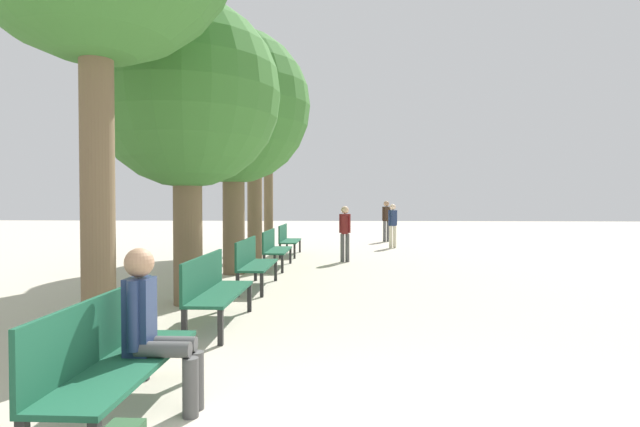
{
  "coord_description": "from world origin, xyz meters",
  "views": [
    {
      "loc": [
        0.07,
        -2.94,
        1.7
      ],
      "look_at": [
        -0.29,
        4.87,
        1.51
      ],
      "focal_mm": 28.0,
      "sensor_mm": 36.0,
      "label": 1
    }
  ],
  "objects_px": {
    "tree_row_4": "(268,115)",
    "pedestrian_near": "(345,230)",
    "bench_row_2": "(253,260)",
    "tree_row_3": "(254,104)",
    "bench_row_3": "(274,246)",
    "person_seated": "(154,325)",
    "pedestrian_far": "(386,218)",
    "tree_row_2": "(233,108)",
    "bench_row_0": "(112,351)",
    "tree_row_1": "(187,97)",
    "bench_row_4": "(287,238)",
    "bench_row_1": "(213,286)",
    "pedestrian_mid": "(393,223)"
  },
  "relations": [
    {
      "from": "bench_row_1",
      "to": "pedestrian_near",
      "type": "relative_size",
      "value": 1.21
    },
    {
      "from": "bench_row_1",
      "to": "pedestrian_far",
      "type": "xyz_separation_m",
      "value": [
        3.57,
        14.38,
        0.43
      ]
    },
    {
      "from": "tree_row_3",
      "to": "bench_row_3",
      "type": "bearing_deg",
      "value": -64.77
    },
    {
      "from": "person_seated",
      "to": "bench_row_2",
      "type": "bearing_deg",
      "value": 92.54
    },
    {
      "from": "bench_row_0",
      "to": "pedestrian_far",
      "type": "height_order",
      "value": "pedestrian_far"
    },
    {
      "from": "tree_row_4",
      "to": "pedestrian_near",
      "type": "xyz_separation_m",
      "value": [
        2.6,
        -2.98,
        -3.73
      ]
    },
    {
      "from": "bench_row_3",
      "to": "tree_row_4",
      "type": "xyz_separation_m",
      "value": [
        -0.79,
        4.31,
        4.07
      ]
    },
    {
      "from": "tree_row_1",
      "to": "pedestrian_near",
      "type": "bearing_deg",
      "value": 66.06
    },
    {
      "from": "bench_row_2",
      "to": "tree_row_1",
      "type": "distance_m",
      "value": 3.35
    },
    {
      "from": "bench_row_3",
      "to": "bench_row_0",
      "type": "bearing_deg",
      "value": -90.0
    },
    {
      "from": "tree_row_3",
      "to": "pedestrian_far",
      "type": "xyz_separation_m",
      "value": [
        4.36,
        6.77,
        -3.5
      ]
    },
    {
      "from": "tree_row_1",
      "to": "tree_row_4",
      "type": "bearing_deg",
      "value": 90.0
    },
    {
      "from": "bench_row_0",
      "to": "tree_row_3",
      "type": "distance_m",
      "value": 11.31
    },
    {
      "from": "tree_row_4",
      "to": "pedestrian_mid",
      "type": "relative_size",
      "value": 3.64
    },
    {
      "from": "bench_row_1",
      "to": "bench_row_4",
      "type": "distance_m",
      "value": 8.9
    },
    {
      "from": "bench_row_2",
      "to": "pedestrian_mid",
      "type": "height_order",
      "value": "pedestrian_mid"
    },
    {
      "from": "tree_row_2",
      "to": "bench_row_0",
      "type": "bearing_deg",
      "value": -84.23
    },
    {
      "from": "bench_row_3",
      "to": "bench_row_1",
      "type": "bearing_deg",
      "value": -90.0
    },
    {
      "from": "bench_row_3",
      "to": "tree_row_3",
      "type": "bearing_deg",
      "value": 115.23
    },
    {
      "from": "bench_row_4",
      "to": "pedestrian_far",
      "type": "distance_m",
      "value": 6.55
    },
    {
      "from": "bench_row_3",
      "to": "tree_row_1",
      "type": "distance_m",
      "value": 5.41
    },
    {
      "from": "tree_row_4",
      "to": "pedestrian_far",
      "type": "relative_size",
      "value": 3.4
    },
    {
      "from": "bench_row_0",
      "to": "tree_row_2",
      "type": "xyz_separation_m",
      "value": [
        -0.79,
        7.8,
        3.31
      ]
    },
    {
      "from": "tree_row_4",
      "to": "bench_row_1",
      "type": "bearing_deg",
      "value": -85.6
    },
    {
      "from": "tree_row_2",
      "to": "tree_row_3",
      "type": "height_order",
      "value": "tree_row_3"
    },
    {
      "from": "bench_row_4",
      "to": "person_seated",
      "type": "height_order",
      "value": "person_seated"
    },
    {
      "from": "tree_row_1",
      "to": "pedestrian_mid",
      "type": "relative_size",
      "value": 3.11
    },
    {
      "from": "bench_row_1",
      "to": "bench_row_4",
      "type": "height_order",
      "value": "same"
    },
    {
      "from": "bench_row_1",
      "to": "pedestrian_far",
      "type": "bearing_deg",
      "value": 76.04
    },
    {
      "from": "bench_row_4",
      "to": "tree_row_3",
      "type": "bearing_deg",
      "value": -121.36
    },
    {
      "from": "tree_row_4",
      "to": "pedestrian_mid",
      "type": "xyz_separation_m",
      "value": [
        4.35,
        1.28,
        -3.71
      ]
    },
    {
      "from": "pedestrian_near",
      "to": "person_seated",
      "type": "bearing_deg",
      "value": -98.83
    },
    {
      "from": "tree_row_1",
      "to": "person_seated",
      "type": "distance_m",
      "value": 5.07
    },
    {
      "from": "tree_row_3",
      "to": "tree_row_4",
      "type": "xyz_separation_m",
      "value": [
        0.0,
        2.63,
        0.15
      ]
    },
    {
      "from": "person_seated",
      "to": "pedestrian_far",
      "type": "xyz_separation_m",
      "value": [
        3.32,
        17.14,
        0.28
      ]
    },
    {
      "from": "bench_row_0",
      "to": "bench_row_2",
      "type": "relative_size",
      "value": 1.0
    },
    {
      "from": "bench_row_2",
      "to": "bench_row_3",
      "type": "relative_size",
      "value": 1.0
    },
    {
      "from": "bench_row_4",
      "to": "tree_row_1",
      "type": "xyz_separation_m",
      "value": [
        -0.79,
        -7.5,
        2.86
      ]
    },
    {
      "from": "bench_row_0",
      "to": "bench_row_1",
      "type": "bearing_deg",
      "value": 90.0
    },
    {
      "from": "bench_row_2",
      "to": "tree_row_4",
      "type": "xyz_separation_m",
      "value": [
        -0.79,
        7.27,
        4.07
      ]
    },
    {
      "from": "tree_row_2",
      "to": "person_seated",
      "type": "relative_size",
      "value": 4.3
    },
    {
      "from": "bench_row_4",
      "to": "tree_row_2",
      "type": "height_order",
      "value": "tree_row_2"
    },
    {
      "from": "bench_row_4",
      "to": "pedestrian_far",
      "type": "height_order",
      "value": "pedestrian_far"
    },
    {
      "from": "pedestrian_near",
      "to": "pedestrian_far",
      "type": "relative_size",
      "value": 0.91
    },
    {
      "from": "tree_row_1",
      "to": "tree_row_4",
      "type": "relative_size",
      "value": 0.85
    },
    {
      "from": "bench_row_0",
      "to": "person_seated",
      "type": "height_order",
      "value": "person_seated"
    },
    {
      "from": "bench_row_4",
      "to": "person_seated",
      "type": "xyz_separation_m",
      "value": [
        0.25,
        -11.66,
        0.15
      ]
    },
    {
      "from": "tree_row_2",
      "to": "pedestrian_near",
      "type": "relative_size",
      "value": 3.64
    },
    {
      "from": "bench_row_2",
      "to": "pedestrian_near",
      "type": "bearing_deg",
      "value": 67.12
    },
    {
      "from": "bench_row_0",
      "to": "pedestrian_far",
      "type": "relative_size",
      "value": 1.11
    }
  ]
}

